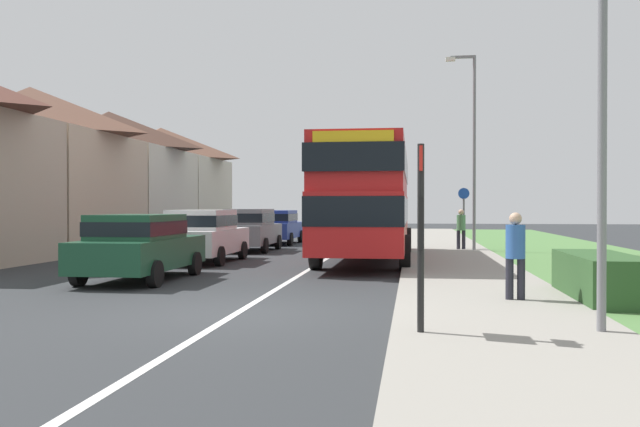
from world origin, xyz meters
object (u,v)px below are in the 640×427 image
Objects in this scene: double_decker_bus at (367,195)px; parked_car_white at (203,234)px; pedestrian_at_stop at (515,251)px; parked_car_grey at (250,228)px; street_lamp_mid at (472,140)px; parked_car_blue at (277,225)px; cycle_route_sign at (464,215)px; parked_car_dark_green at (140,244)px; bus_stop_sign at (421,224)px; pedestrian_walking_away at (461,227)px.

double_decker_bus is 5.37m from parked_car_white.
pedestrian_at_stop is (8.40, -8.27, 0.06)m from parked_car_white.
street_lamp_mid is at bearing 0.79° from parked_car_grey.
parked_car_grey is at bearing -89.97° from parked_car_blue.
pedestrian_at_stop is at bearing -91.66° from street_lamp_mid.
parked_car_white reaches higher than pedestrian_at_stop.
double_decker_bus reaches higher than parked_car_blue.
cycle_route_sign is (8.42, -3.88, 0.54)m from parked_car_blue.
street_lamp_mid reaches higher than parked_car_blue.
parked_car_blue is at bearing 90.03° from parked_car_grey.
parked_car_white is 11.79m from pedestrian_at_stop.
pedestrian_at_stop is 0.66× the size of cycle_route_sign.
parked_car_dark_green is 14.72m from cycle_route_sign.
street_lamp_mid is at bearing -80.73° from cycle_route_sign.
parked_car_white is at bearing 91.16° from parked_car_dark_green.
parked_car_grey is at bearing 110.89° from bus_stop_sign.
pedestrian_walking_away is at bearing 124.68° from street_lamp_mid.
parked_car_grey is 8.53m from cycle_route_sign.
parked_car_dark_green is 9.18m from bus_stop_sign.
parked_car_grey is 1.58× the size of bus_stop_sign.
pedestrian_at_stop is (8.29, -3.01, 0.10)m from parked_car_dark_green.
double_decker_bus reaches higher than parked_car_dark_green.
bus_stop_sign is at bearing -96.99° from street_lamp_mid.
parked_car_blue is 9.29m from cycle_route_sign.
pedestrian_at_stop is (8.21, -18.90, 0.09)m from parked_car_blue.
pedestrian_at_stop is 1.00× the size of pedestrian_walking_away.
double_decker_bus is 12.76m from bus_stop_sign.
cycle_route_sign is at bearing 8.93° from parked_car_grey.
parked_car_grey is (0.08, 10.69, 0.04)m from parked_car_dark_green.
street_lamp_mid is at bearing 32.20° from parked_car_white.
double_decker_bus is at bearing -121.27° from cycle_route_sign.
double_decker_bus is at bearing 11.32° from parked_car_white.
parked_car_dark_green is at bearing 160.06° from pedestrian_at_stop.
street_lamp_mid reaches higher than parked_car_dark_green.
pedestrian_at_stop is 14.22m from street_lamp_mid.
pedestrian_at_stop is 0.22× the size of street_lamp_mid.
pedestrian_walking_away is (3.32, 5.02, -1.17)m from double_decker_bus.
parked_car_white is 1.74× the size of cycle_route_sign.
pedestrian_walking_away is at bearing 53.58° from parked_car_dark_green.
cycle_route_sign is (1.91, 18.37, -0.11)m from bus_stop_sign.
street_lamp_mid is (0.20, -1.20, 2.89)m from cycle_route_sign.
double_decker_bus is at bearing 51.40° from parked_car_dark_green.
cycle_route_sign reaches higher than parked_car_white.
parked_car_white is at bearing -147.80° from street_lamp_mid.
parked_car_white is 0.98× the size of parked_car_blue.
double_decker_bus reaches higher than pedestrian_walking_away.
parked_car_white is 10.63m from parked_car_blue.
cycle_route_sign is (8.60, 6.75, 0.51)m from parked_car_white.
double_decker_bus is 2.32× the size of parked_car_blue.
parked_car_white is 10.94m from street_lamp_mid.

